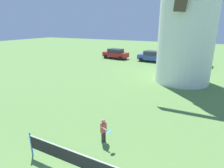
{
  "coord_description": "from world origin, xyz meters",
  "views": [
    {
      "loc": [
        2.99,
        -2.29,
        5.24
      ],
      "look_at": [
        -0.32,
        4.06,
        2.98
      ],
      "focal_mm": 30.27,
      "sensor_mm": 36.0,
      "label": 1
    }
  ],
  "objects_px": {
    "tennis_net": "(85,163)",
    "parked_car_black": "(194,59)",
    "parked_car_blue": "(152,56)",
    "player_far": "(104,130)",
    "parked_car_red": "(116,54)"
  },
  "relations": [
    {
      "from": "parked_car_red",
      "to": "parked_car_blue",
      "type": "relative_size",
      "value": 0.99
    },
    {
      "from": "tennis_net",
      "to": "parked_car_black",
      "type": "bearing_deg",
      "value": 86.43
    },
    {
      "from": "player_far",
      "to": "parked_car_blue",
      "type": "height_order",
      "value": "parked_car_blue"
    },
    {
      "from": "parked_car_red",
      "to": "parked_car_blue",
      "type": "xyz_separation_m",
      "value": [
        6.02,
        0.04,
        0.0
      ]
    },
    {
      "from": "tennis_net",
      "to": "player_far",
      "type": "xyz_separation_m",
      "value": [
        -0.52,
        2.19,
        -0.01
      ]
    },
    {
      "from": "parked_car_red",
      "to": "parked_car_blue",
      "type": "bearing_deg",
      "value": 0.34
    },
    {
      "from": "tennis_net",
      "to": "parked_car_blue",
      "type": "xyz_separation_m",
      "value": [
        -4.19,
        22.94,
        0.12
      ]
    },
    {
      "from": "parked_car_blue",
      "to": "tennis_net",
      "type": "bearing_deg",
      "value": -79.64
    },
    {
      "from": "parked_car_red",
      "to": "parked_car_blue",
      "type": "height_order",
      "value": "same"
    },
    {
      "from": "tennis_net",
      "to": "parked_car_red",
      "type": "relative_size",
      "value": 1.3
    },
    {
      "from": "parked_car_blue",
      "to": "parked_car_black",
      "type": "height_order",
      "value": "same"
    },
    {
      "from": "tennis_net",
      "to": "parked_car_black",
      "type": "relative_size",
      "value": 1.26
    },
    {
      "from": "parked_car_blue",
      "to": "parked_car_red",
      "type": "bearing_deg",
      "value": -179.66
    },
    {
      "from": "parked_car_black",
      "to": "parked_car_red",
      "type": "bearing_deg",
      "value": -179.43
    },
    {
      "from": "player_far",
      "to": "parked_car_black",
      "type": "xyz_separation_m",
      "value": [
        1.96,
        20.82,
        0.14
      ]
    }
  ]
}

